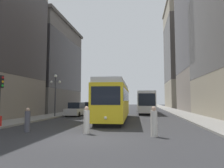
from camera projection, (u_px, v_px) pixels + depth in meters
The scene contains 16 objects.
ground_plane at pixel (89, 139), 11.17m from camera, with size 200.00×200.00×0.00m, color #303033.
sidewalk_left at pixel (95, 109), 51.92m from camera, with size 3.25×120.00×0.15m, color gray.
sidewalk_right at pixel (168, 109), 49.32m from camera, with size 3.25×120.00×0.15m, color gray.
streetcar at pixel (115, 100), 22.02m from camera, with size 3.08×13.72×3.89m.
transit_bus at pixel (146, 101), 34.18m from camera, with size 2.76×12.59×3.45m.
parked_car_left_near at pixel (77, 110), 28.22m from camera, with size 1.90×4.97×1.82m.
parked_car_left_mid at pixel (91, 108), 35.90m from camera, with size 1.96×4.39×1.82m.
pedestrian_crossing_near at pixel (86, 121), 13.02m from camera, with size 0.38×0.38×1.72m.
pedestrian_crossing_far at pixel (154, 123), 11.91m from camera, with size 0.39×0.39×1.73m.
pedestrian_on_sidewalk at pixel (27, 121), 13.68m from camera, with size 0.36×0.36×1.60m.
traffic_light_near_left at pixel (0, 87), 15.57m from camera, with size 0.47×0.36×3.83m.
lamp_post_left_near at pixel (55, 88), 25.96m from camera, with size 1.41×0.36×5.22m.
fire_hydrant at pixel (0, 121), 15.61m from camera, with size 0.26×0.26×0.75m, color red.
building_left_corner at pixel (29, 67), 39.26m from camera, with size 16.10×16.44×16.50m.
building_right_corner at pixel (212, 25), 38.49m from camera, with size 11.19×18.26×31.31m.
building_right_far at pixel (185, 54), 63.59m from camera, with size 11.76×17.81×31.85m.
Camera 1 is at (2.91, -11.07, 2.07)m, focal length 33.07 mm.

